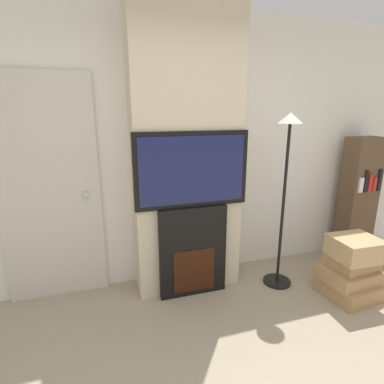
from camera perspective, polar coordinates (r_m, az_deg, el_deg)
name	(u,v)px	position (r m, az deg, el deg)	size (l,w,h in m)	color
wall_back	(180,153)	(3.08, -2.26, 7.48)	(6.00, 0.06, 2.70)	silver
chimney_breast	(186,156)	(2.87, -1.12, 6.91)	(1.03, 0.38, 2.70)	beige
fireplace	(192,251)	(2.97, 0.01, -11.12)	(0.66, 0.15, 0.90)	black
television	(192,170)	(2.71, 0.02, 4.24)	(1.06, 0.07, 0.69)	black
floor_lamp	(286,176)	(3.02, 17.41, 2.91)	(0.28, 0.28, 1.75)	black
box_stack	(351,269)	(3.37, 28.00, -12.86)	(0.55, 0.52, 0.61)	tan
bookshelf	(357,199)	(4.10, 28.99, -1.19)	(0.38, 0.28, 1.48)	brown
entry_door	(49,192)	(3.02, -25.53, -0.03)	(0.89, 0.09, 2.10)	beige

